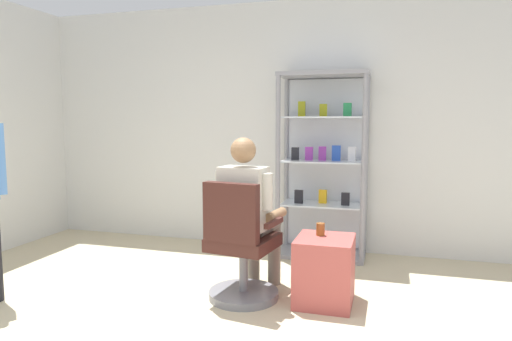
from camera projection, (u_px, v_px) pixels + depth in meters
The scene contains 6 objects.
back_wall at pixel (291, 127), 5.06m from camera, with size 6.00×0.10×2.70m, color silver.
display_cabinet_main at pixel (323, 164), 4.76m from camera, with size 0.90×0.45×1.90m.
office_chair at pixel (240, 252), 3.58m from camera, with size 0.60×0.56×0.96m.
seated_shopkeeper at pixel (249, 208), 3.69m from camera, with size 0.53×0.60×1.29m.
storage_crate at pixel (324, 270), 3.55m from camera, with size 0.43×0.47×0.52m, color #B24C47.
tea_glass at pixel (320, 229), 3.59m from camera, with size 0.07×0.07×0.10m, color brown.
Camera 1 is at (1.06, -1.98, 1.43)m, focal length 32.06 mm.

